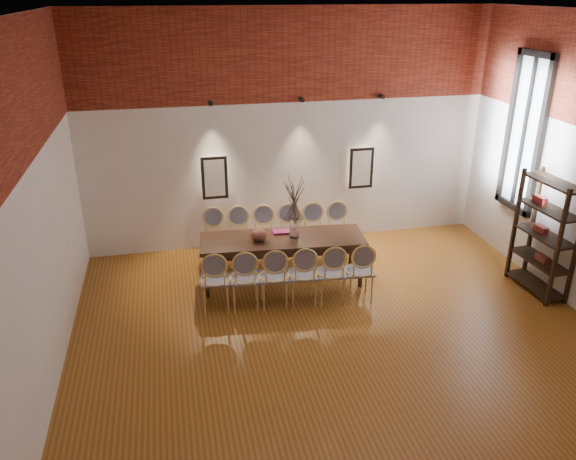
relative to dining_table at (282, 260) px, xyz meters
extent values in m
cube|color=#995D20|center=(0.44, -1.97, -0.39)|extent=(7.00, 7.00, 0.02)
cube|color=silver|center=(0.44, -1.97, 3.63)|extent=(7.00, 7.00, 0.02)
cube|color=silver|center=(0.44, 1.58, 1.62)|extent=(7.00, 0.10, 4.00)
cube|color=silver|center=(0.44, -5.52, 1.62)|extent=(7.00, 0.10, 4.00)
cube|color=silver|center=(-3.11, -1.97, 1.62)|extent=(0.10, 7.00, 4.00)
cube|color=maroon|center=(0.44, 1.51, 2.88)|extent=(7.00, 0.02, 1.50)
cube|color=maroon|center=(-3.04, -1.97, 2.88)|extent=(0.02, 7.00, 1.50)
cube|color=#FFEAC6|center=(-0.86, 1.48, 0.93)|extent=(0.36, 0.06, 0.66)
cube|color=#FFEAC6|center=(1.74, 1.48, 0.93)|extent=(0.36, 0.06, 0.66)
cylinder|color=black|center=(-0.86, 1.45, 2.17)|extent=(0.08, 0.10, 0.08)
cylinder|color=black|center=(0.64, 1.45, 2.17)|extent=(0.08, 0.10, 0.08)
cylinder|color=black|center=(2.04, 1.45, 2.17)|extent=(0.08, 0.10, 0.08)
cube|color=silver|center=(3.90, 0.03, 1.77)|extent=(0.02, 0.78, 2.38)
cube|color=black|center=(3.88, 0.03, 1.77)|extent=(0.08, 0.90, 2.50)
cube|color=black|center=(3.88, 0.03, 1.77)|extent=(0.06, 0.06, 2.40)
cube|color=#382014|center=(0.00, 0.00, 0.00)|extent=(2.55, 1.01, 0.75)
cylinder|color=silver|center=(0.18, -0.01, 0.53)|extent=(0.14, 0.14, 0.30)
ellipsoid|color=brown|center=(-0.37, -0.02, 0.46)|extent=(0.24, 0.24, 0.18)
cube|color=#931954|center=(0.02, 0.19, 0.39)|extent=(0.27, 0.20, 0.03)
camera|label=1|loc=(-1.58, -7.61, 3.88)|focal=35.00mm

